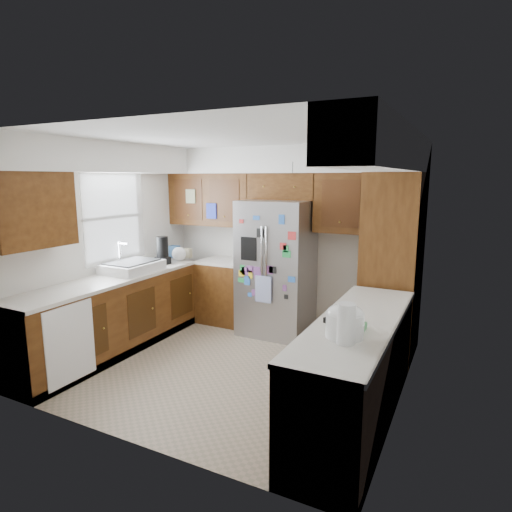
{
  "coord_description": "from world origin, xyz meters",
  "views": [
    {
      "loc": [
        2.27,
        -3.92,
        2.09
      ],
      "look_at": [
        0.12,
        0.35,
        1.21
      ],
      "focal_mm": 30.0,
      "sensor_mm": 36.0,
      "label": 1
    }
  ],
  "objects_px": {
    "pantry": "(392,266)",
    "fridge": "(276,268)",
    "rice_cooker": "(345,320)",
    "paper_towel": "(346,324)"
  },
  "relations": [
    {
      "from": "paper_towel",
      "to": "rice_cooker",
      "type": "bearing_deg",
      "value": 108.46
    },
    {
      "from": "paper_towel",
      "to": "fridge",
      "type": "bearing_deg",
      "value": 124.43
    },
    {
      "from": "pantry",
      "to": "fridge",
      "type": "height_order",
      "value": "pantry"
    },
    {
      "from": "fridge",
      "to": "rice_cooker",
      "type": "bearing_deg",
      "value": -54.78
    },
    {
      "from": "rice_cooker",
      "to": "paper_towel",
      "type": "height_order",
      "value": "paper_towel"
    },
    {
      "from": "pantry",
      "to": "fridge",
      "type": "xyz_separation_m",
      "value": [
        -1.5,
        0.05,
        -0.17
      ]
    },
    {
      "from": "fridge",
      "to": "paper_towel",
      "type": "xyz_separation_m",
      "value": [
        1.54,
        -2.25,
        0.17
      ]
    },
    {
      "from": "rice_cooker",
      "to": "paper_towel",
      "type": "relative_size",
      "value": 0.99
    },
    {
      "from": "fridge",
      "to": "rice_cooker",
      "type": "xyz_separation_m",
      "value": [
        1.5,
        -2.12,
        0.15
      ]
    },
    {
      "from": "fridge",
      "to": "paper_towel",
      "type": "height_order",
      "value": "fridge"
    }
  ]
}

